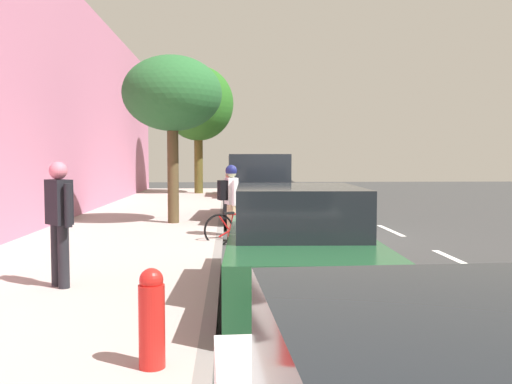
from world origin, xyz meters
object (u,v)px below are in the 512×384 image
(street_tree_mid_block, at_px, (172,95))
(pedestrian_on_phone, at_px, (59,216))
(parked_suv_black_second, at_px, (259,187))
(bicycle_at_curb, at_px, (240,227))
(parked_suv_red_nearest, at_px, (247,176))
(parked_sedan_green_mid, at_px, (297,246))
(street_tree_near_cyclist, at_px, (198,104))
(fire_hydrant, at_px, (152,318))
(cyclist_with_backpack, at_px, (230,195))

(street_tree_mid_block, distance_m, pedestrian_on_phone, 7.87)
(parked_suv_black_second, distance_m, bicycle_at_curb, 4.35)
(parked_suv_red_nearest, height_order, parked_sedan_green_mid, parked_suv_red_nearest)
(parked_sedan_green_mid, distance_m, bicycle_at_curb, 5.02)
(pedestrian_on_phone, bearing_deg, street_tree_near_cyclist, -92.25)
(parked_suv_black_second, xyz_separation_m, street_tree_near_cyclist, (2.40, -11.32, 3.52))
(parked_suv_red_nearest, relative_size, fire_hydrant, 5.64)
(pedestrian_on_phone, bearing_deg, fire_hydrant, 118.96)
(street_tree_mid_block, relative_size, fire_hydrant, 5.33)
(parked_suv_red_nearest, relative_size, parked_sedan_green_mid, 1.06)
(parked_suv_black_second, relative_size, pedestrian_on_phone, 2.81)
(parked_sedan_green_mid, xyz_separation_m, fire_hydrant, (1.53, 2.47, -0.19))
(parked_suv_black_second, relative_size, cyclist_with_backpack, 2.76)
(parked_suv_black_second, height_order, cyclist_with_backpack, parked_suv_black_second)
(pedestrian_on_phone, bearing_deg, parked_sedan_green_mid, 171.10)
(cyclist_with_backpack, bearing_deg, bicycle_at_curb, 116.72)
(street_tree_mid_block, bearing_deg, cyclist_with_backpack, 121.26)
(bicycle_at_curb, xyz_separation_m, fire_hydrant, (0.89, 7.44, 0.19))
(parked_suv_red_nearest, xyz_separation_m, fire_hydrant, (1.48, 21.24, -0.47))
(street_tree_mid_block, xyz_separation_m, pedestrian_on_phone, (0.79, 7.43, -2.47))
(street_tree_near_cyclist, height_order, pedestrian_on_phone, street_tree_near_cyclist)
(parked_suv_black_second, relative_size, street_tree_near_cyclist, 0.76)
(cyclist_with_backpack, bearing_deg, pedestrian_on_phone, 64.76)
(parked_suv_black_second, xyz_separation_m, parked_sedan_green_mid, (0.02, 9.21, -0.27))
(parked_sedan_green_mid, bearing_deg, fire_hydrant, 58.29)
(parked_suv_red_nearest, distance_m, bicycle_at_curb, 13.84)
(bicycle_at_curb, height_order, cyclist_with_backpack, cyclist_with_backpack)
(parked_suv_red_nearest, relative_size, cyclist_with_backpack, 2.74)
(bicycle_at_curb, relative_size, pedestrian_on_phone, 0.94)
(parked_suv_black_second, bearing_deg, parked_suv_red_nearest, -89.60)
(parked_sedan_green_mid, relative_size, street_tree_near_cyclist, 0.71)
(parked_sedan_green_mid, height_order, street_tree_near_cyclist, street_tree_near_cyclist)
(parked_sedan_green_mid, xyz_separation_m, bicycle_at_curb, (0.63, -4.96, -0.38))
(fire_hydrant, bearing_deg, street_tree_near_cyclist, -87.87)
(parked_suv_red_nearest, bearing_deg, parked_suv_black_second, 90.40)
(cyclist_with_backpack, bearing_deg, parked_suv_black_second, -102.97)
(fire_hydrant, bearing_deg, bicycle_at_curb, -96.86)
(bicycle_at_curb, bearing_deg, parked_sedan_green_mid, 97.28)
(cyclist_with_backpack, xyz_separation_m, fire_hydrant, (0.67, 7.88, -0.50))
(cyclist_with_backpack, bearing_deg, parked_sedan_green_mid, 99.02)
(bicycle_at_curb, bearing_deg, street_tree_mid_block, -59.40)
(parked_sedan_green_mid, xyz_separation_m, street_tree_mid_block, (2.38, -7.92, 2.82))
(street_tree_mid_block, bearing_deg, parked_sedan_green_mid, 106.75)
(fire_hydrant, bearing_deg, parked_suv_red_nearest, -93.99)
(parked_suv_red_nearest, xyz_separation_m, parked_sedan_green_mid, (-0.05, 18.77, -0.27))
(parked_suv_red_nearest, height_order, parked_suv_black_second, same)
(parked_suv_black_second, xyz_separation_m, fire_hydrant, (1.55, 11.69, -0.47))
(parked_suv_red_nearest, bearing_deg, cyclist_with_backpack, 86.53)
(parked_sedan_green_mid, distance_m, fire_hydrant, 2.91)
(bicycle_at_curb, distance_m, pedestrian_on_phone, 5.19)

